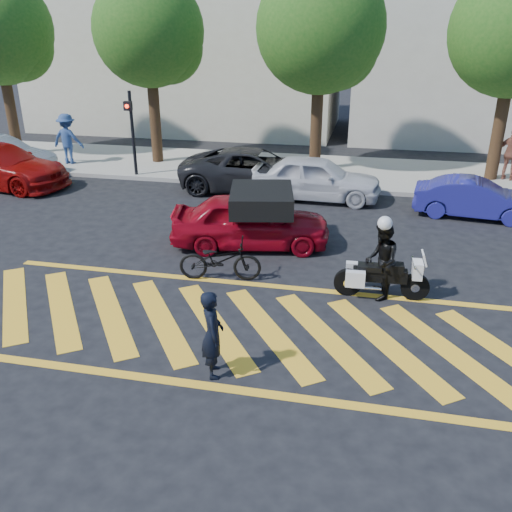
% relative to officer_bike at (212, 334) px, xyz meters
% --- Properties ---
extents(ground, '(90.00, 90.00, 0.00)m').
position_rel_officer_bike_xyz_m(ground, '(0.16, 1.54, -0.77)').
color(ground, black).
rests_on(ground, ground).
extents(sidewalk, '(60.00, 5.00, 0.15)m').
position_rel_officer_bike_xyz_m(sidewalk, '(0.16, 13.54, -0.70)').
color(sidewalk, '#9E998E').
rests_on(sidewalk, ground).
extents(crosswalk, '(12.33, 4.00, 0.01)m').
position_rel_officer_bike_xyz_m(crosswalk, '(0.12, 1.54, -0.77)').
color(crosswalk, yellow).
rests_on(crosswalk, ground).
extents(building_left, '(16.00, 8.00, 10.00)m').
position_rel_officer_bike_xyz_m(building_left, '(-7.84, 22.54, 4.23)').
color(building_left, beige).
rests_on(building_left, ground).
extents(tree_far_left, '(4.40, 4.40, 7.41)m').
position_rel_officer_bike_xyz_m(tree_far_left, '(-12.71, 13.61, 4.27)').
color(tree_far_left, black).
rests_on(tree_far_left, ground).
extents(tree_left, '(4.20, 4.20, 7.26)m').
position_rel_officer_bike_xyz_m(tree_left, '(-6.21, 13.61, 4.22)').
color(tree_left, black).
rests_on(tree_left, ground).
extents(tree_center, '(4.60, 4.60, 7.56)m').
position_rel_officer_bike_xyz_m(tree_center, '(0.29, 13.61, 4.32)').
color(tree_center, black).
rests_on(tree_center, ground).
extents(signal_pole, '(0.28, 0.43, 3.20)m').
position_rel_officer_bike_xyz_m(signal_pole, '(-6.34, 11.28, 1.15)').
color(signal_pole, black).
rests_on(signal_pole, ground).
extents(officer_bike, '(0.55, 0.66, 1.55)m').
position_rel_officer_bike_xyz_m(officer_bike, '(0.00, 0.00, 0.00)').
color(officer_bike, black).
rests_on(officer_bike, ground).
extents(bicycle, '(1.95, 0.95, 0.98)m').
position_rel_officer_bike_xyz_m(bicycle, '(-0.87, 3.54, -0.28)').
color(bicycle, black).
rests_on(bicycle, ground).
extents(police_motorcycle, '(2.01, 0.65, 0.89)m').
position_rel_officer_bike_xyz_m(police_motorcycle, '(2.70, 3.42, -0.29)').
color(police_motorcycle, black).
rests_on(police_motorcycle, ground).
extents(officer_moto, '(0.68, 0.85, 1.70)m').
position_rel_officer_bike_xyz_m(officer_moto, '(2.69, 3.42, 0.07)').
color(officer_moto, black).
rests_on(officer_moto, ground).
extents(red_convertible, '(4.34, 2.41, 1.40)m').
position_rel_officer_bike_xyz_m(red_convertible, '(-0.63, 5.67, -0.07)').
color(red_convertible, maroon).
rests_on(red_convertible, ground).
extents(parked_left, '(5.40, 2.78, 1.50)m').
position_rel_officer_bike_xyz_m(parked_left, '(-10.63, 9.34, -0.02)').
color(parked_left, '#910A08').
rests_on(parked_left, ground).
extents(parked_mid_left, '(5.30, 2.68, 1.44)m').
position_rel_officer_bike_xyz_m(parked_mid_left, '(-1.61, 10.74, -0.05)').
color(parked_mid_left, black).
rests_on(parked_mid_left, ground).
extents(parked_mid_right, '(4.27, 1.78, 1.45)m').
position_rel_officer_bike_xyz_m(parked_mid_right, '(0.58, 10.15, -0.05)').
color(parked_mid_right, silver).
rests_on(parked_mid_right, ground).
extents(parked_right, '(3.67, 1.66, 1.17)m').
position_rel_officer_bike_xyz_m(parked_right, '(5.46, 9.34, -0.19)').
color(parked_right, navy).
rests_on(parked_right, ground).
extents(pedestrian_left, '(1.30, 0.77, 1.98)m').
position_rel_officer_bike_xyz_m(pedestrian_left, '(-9.67, 12.43, 0.37)').
color(pedestrian_left, navy).
rests_on(pedestrian_left, sidewalk).
extents(pedestrian_right, '(1.21, 0.86, 1.90)m').
position_rel_officer_bike_xyz_m(pedestrian_right, '(7.25, 13.52, 0.33)').
color(pedestrian_right, brown).
rests_on(pedestrian_right, sidewalk).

